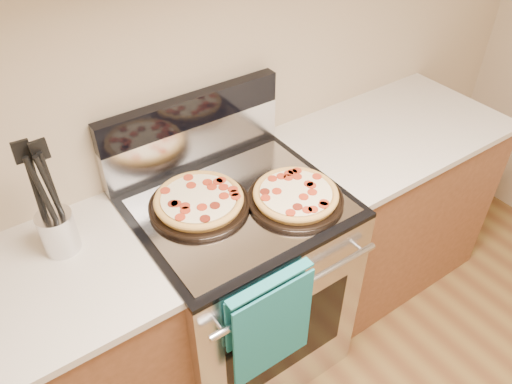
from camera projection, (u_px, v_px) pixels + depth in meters
wall_back at (181, 60)px, 1.79m from camera, size 4.00×0.00×4.00m
range_body at (240, 285)px, 2.14m from camera, size 0.76×0.68×0.90m
oven_window at (287, 340)px, 1.93m from camera, size 0.56×0.01×0.40m
cooktop at (237, 204)px, 1.85m from camera, size 0.76×0.68×0.02m
backsplash_lower at (194, 143)px, 1.98m from camera, size 0.76×0.06×0.18m
backsplash_upper at (191, 110)px, 1.89m from camera, size 0.76×0.06×0.12m
oven_handle at (299, 288)px, 1.68m from camera, size 0.70×0.03×0.03m
dish_towel at (270, 323)px, 1.69m from camera, size 0.32×0.05×0.42m
foil_sheet at (242, 206)px, 1.82m from camera, size 0.70×0.55×0.01m
cabinet_right at (380, 206)px, 2.56m from camera, size 1.00×0.62×0.88m
countertop_right at (395, 131)px, 2.27m from camera, size 1.02×0.64×0.03m
pepperoni_pizza_back at (199, 201)px, 1.80m from camera, size 0.40×0.40×0.05m
pepperoni_pizza_front at (296, 196)px, 1.83m from camera, size 0.40×0.40×0.05m
utensil_crock at (58, 232)px, 1.63m from camera, size 0.12×0.12×0.15m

